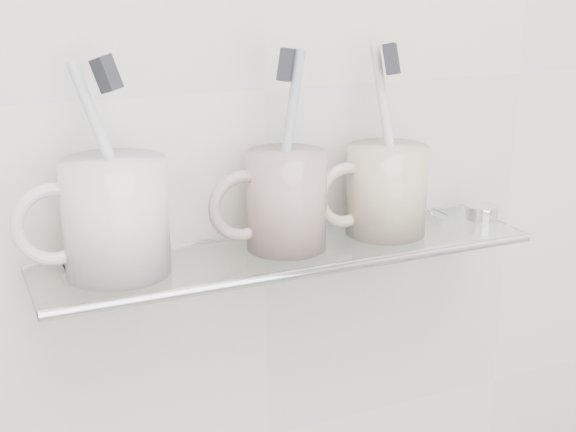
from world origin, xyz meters
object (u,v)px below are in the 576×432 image
mug_left (116,217)px  mug_center (286,200)px  shelf_glass (290,252)px  mug_right (386,190)px

mug_left → mug_center: (0.17, 0.00, -0.00)m
shelf_glass → mug_right: bearing=2.6°
mug_left → shelf_glass: bearing=-17.0°
shelf_glass → mug_center: size_ratio=5.11×
mug_left → mug_center: bearing=-15.3°
shelf_glass → mug_right: size_ratio=5.35×
mug_center → mug_left: bearing=168.7°
shelf_glass → mug_right: 0.12m
mug_center → shelf_glass: bearing=-86.3°
mug_left → mug_right: mug_left is taller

